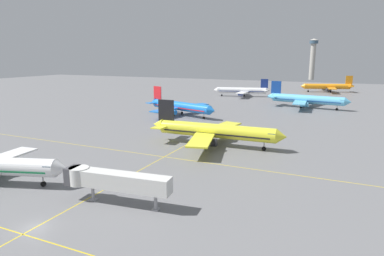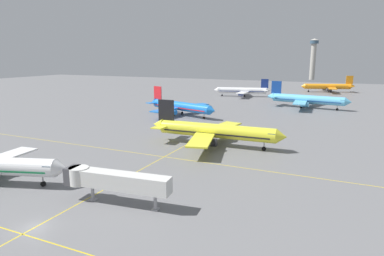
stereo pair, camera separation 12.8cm
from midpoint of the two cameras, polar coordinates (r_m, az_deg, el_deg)
ground_plane at (r=55.06m, az=-24.97°, el=-15.00°), size 600.00×600.00×0.00m
airliner_second_row at (r=91.68m, az=3.82°, el=-0.50°), size 38.05×32.86×11.85m
airliner_third_row at (r=138.10m, az=-1.96°, el=3.69°), size 34.95×29.87×11.11m
airliner_far_left_stand at (r=166.61m, az=18.77°, el=4.61°), size 38.51×32.88×11.98m
airliner_far_right_stand at (r=205.62m, az=8.51°, el=6.29°), size 33.59×28.59×10.56m
airliner_distant_taxiway at (r=245.60m, az=22.01°, el=6.51°), size 34.30×29.35×10.97m
taxiway_markings at (r=66.77m, az=-13.13°, el=-9.32°), size 127.87×87.81×0.01m
jet_bridge at (r=57.73m, az=-13.73°, el=-8.50°), size 18.83×4.87×5.58m
control_tower at (r=366.87m, az=19.80°, el=11.34°), size 8.82×8.82×40.67m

